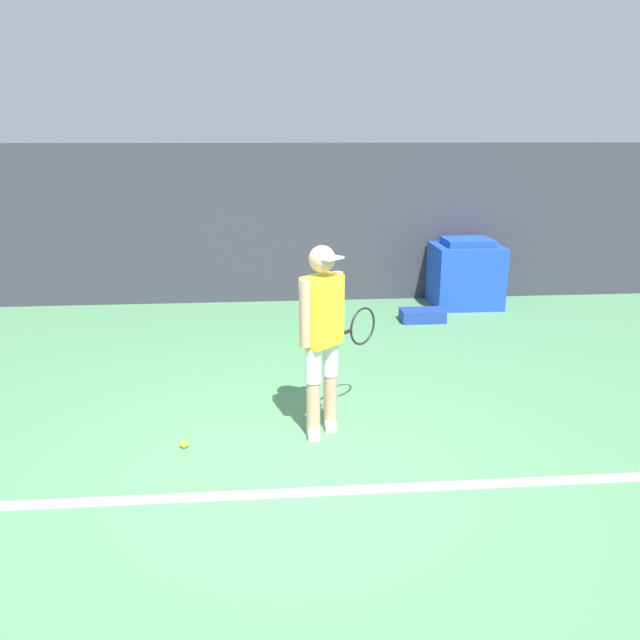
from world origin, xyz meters
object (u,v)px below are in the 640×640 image
(tennis_ball, at_px, (184,444))
(covered_chair, at_px, (465,274))
(equipment_bag, at_px, (422,315))
(tennis_player, at_px, (323,332))

(tennis_ball, distance_m, covered_chair, 5.61)
(tennis_ball, distance_m, equipment_bag, 4.46)
(covered_chair, bearing_deg, tennis_player, -122.02)
(tennis_player, height_order, equipment_bag, tennis_player)
(tennis_player, distance_m, tennis_ball, 1.48)
(tennis_ball, bearing_deg, covered_chair, 48.92)
(tennis_player, bearing_deg, covered_chair, 14.66)
(covered_chair, distance_m, equipment_bag, 1.21)
(tennis_player, xyz_separation_m, equipment_bag, (1.67, 3.21, -0.83))
(tennis_player, height_order, tennis_ball, tennis_player)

